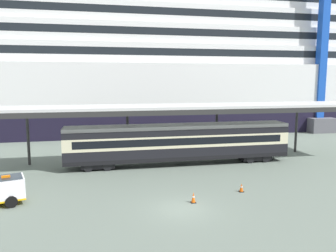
{
  "coord_description": "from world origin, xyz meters",
  "views": [
    {
      "loc": [
        -5.2,
        -20.68,
        8.58
      ],
      "look_at": [
        0.83,
        8.26,
        4.5
      ],
      "focal_mm": 35.55,
      "sensor_mm": 36.0,
      "label": 1
    }
  ],
  "objects_px": {
    "train_carriage": "(179,142)",
    "dockside_crane": "(327,13)",
    "traffic_cone_mid": "(241,188)",
    "cruise_ship": "(148,61)",
    "traffic_cone_near": "(193,198)"
  },
  "relations": [
    {
      "from": "cruise_ship",
      "to": "dockside_crane",
      "type": "height_order",
      "value": "dockside_crane"
    },
    {
      "from": "traffic_cone_mid",
      "to": "dockside_crane",
      "type": "bearing_deg",
      "value": 45.3
    },
    {
      "from": "cruise_ship",
      "to": "traffic_cone_near",
      "type": "xyz_separation_m",
      "value": [
        -2.92,
        -41.36,
        -11.7
      ]
    },
    {
      "from": "cruise_ship",
      "to": "traffic_cone_mid",
      "type": "xyz_separation_m",
      "value": [
        1.37,
        -39.88,
        -11.74
      ]
    },
    {
      "from": "cruise_ship",
      "to": "dockside_crane",
      "type": "distance_m",
      "value": 31.29
    },
    {
      "from": "train_carriage",
      "to": "dockside_crane",
      "type": "height_order",
      "value": "dockside_crane"
    },
    {
      "from": "cruise_ship",
      "to": "train_carriage",
      "type": "relative_size",
      "value": 6.44
    },
    {
      "from": "dockside_crane",
      "to": "cruise_ship",
      "type": "bearing_deg",
      "value": 152.9
    },
    {
      "from": "cruise_ship",
      "to": "train_carriage",
      "type": "xyz_separation_m",
      "value": [
        -1.31,
        -30.55,
        -9.77
      ]
    },
    {
      "from": "traffic_cone_mid",
      "to": "dockside_crane",
      "type": "distance_m",
      "value": 41.2
    },
    {
      "from": "train_carriage",
      "to": "dockside_crane",
      "type": "xyz_separation_m",
      "value": [
        28.42,
        16.68,
        16.96
      ]
    },
    {
      "from": "traffic_cone_near",
      "to": "traffic_cone_mid",
      "type": "height_order",
      "value": "traffic_cone_near"
    },
    {
      "from": "cruise_ship",
      "to": "traffic_cone_near",
      "type": "height_order",
      "value": "cruise_ship"
    },
    {
      "from": "traffic_cone_near",
      "to": "traffic_cone_mid",
      "type": "distance_m",
      "value": 4.54
    },
    {
      "from": "train_carriage",
      "to": "traffic_cone_near",
      "type": "relative_size",
      "value": 29.98
    }
  ]
}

